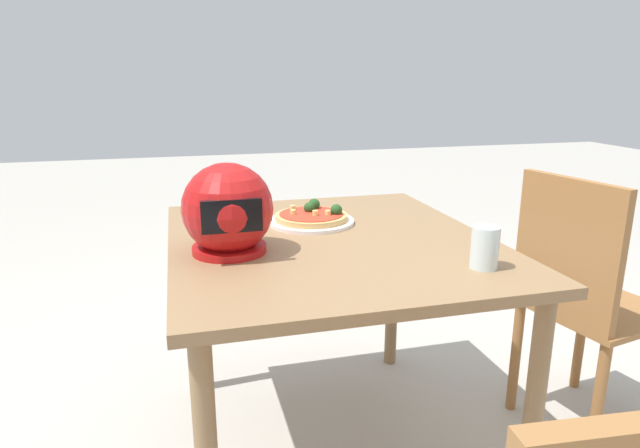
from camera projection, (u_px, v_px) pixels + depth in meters
name	position (u px, v px, depth m)	size (l,w,h in m)	color
ground_plane	(329.00, 447.00, 1.82)	(14.00, 14.00, 0.00)	#B2ADA3
dining_table	(330.00, 264.00, 1.65)	(0.94, 1.06, 0.73)	olive
pizza_plate	(311.00, 221.00, 1.79)	(0.28, 0.28, 0.01)	white
pizza	(312.00, 215.00, 1.79)	(0.24, 0.24, 0.05)	tan
motorcycle_helmet	(228.00, 211.00, 1.47)	(0.25, 0.25, 0.25)	#B21414
drinking_glass	(485.00, 247.00, 1.36)	(0.07, 0.07, 0.11)	silver
chair_side	(581.00, 294.00, 1.79)	(0.47, 0.47, 0.90)	#996638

